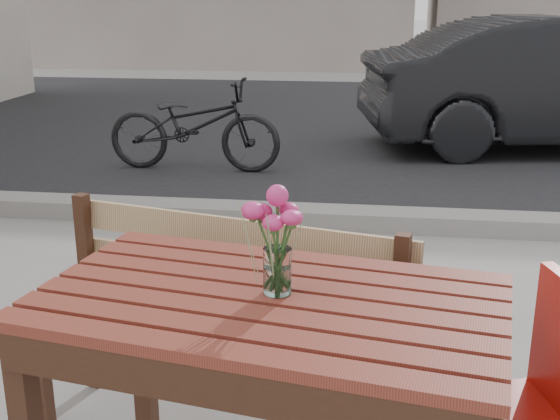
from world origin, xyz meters
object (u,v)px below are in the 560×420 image
main_vase (277,227)px  bicycle (194,125)px  main_table (269,338)px  red_chair (532,405)px

main_vase → bicycle: 4.44m
main_table → bicycle: bearing=117.2°
red_chair → bicycle: size_ratio=0.51×
main_table → red_chair: size_ratio=1.69×
red_chair → bicycle: bicycle is taller
red_chair → main_table: bearing=-100.8°
red_chair → main_vase: (-0.68, -0.03, 0.48)m
main_table → bicycle: 4.43m
bicycle → main_table: bearing=-161.7°
red_chair → main_vase: 0.83m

